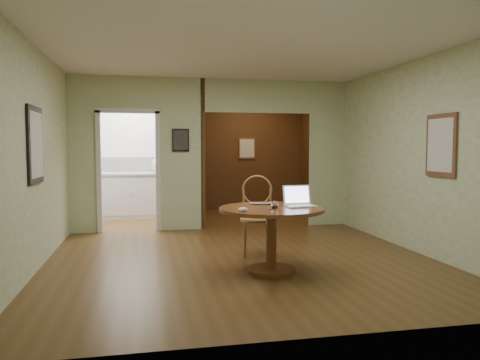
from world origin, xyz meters
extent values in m
plane|color=#4D3416|center=(0.00, 0.00, 0.00)|extent=(5.00, 5.00, 0.00)
plane|color=silver|center=(0.00, 0.00, 2.70)|extent=(5.00, 5.00, 0.00)
plane|color=beige|center=(0.00, -2.50, 1.35)|extent=(5.00, 0.00, 5.00)
plane|color=beige|center=(-2.50, 0.00, 1.35)|extent=(0.00, 5.00, 5.00)
plane|color=beige|center=(2.50, 0.00, 1.35)|extent=(0.00, 5.00, 5.00)
cube|color=beige|center=(-2.25, 2.50, 1.35)|extent=(0.50, 2.70, 0.04)
cube|color=beige|center=(-0.60, 2.50, 1.35)|extent=(0.80, 2.70, 0.04)
cube|color=beige|center=(2.15, 2.50, 1.35)|extent=(0.70, 2.70, 0.04)
plane|color=white|center=(-1.35, 4.50, 1.35)|extent=(2.70, 0.00, 2.70)
plane|color=#3F2512|center=(1.15, 5.00, 1.35)|extent=(2.70, 0.00, 2.70)
cube|color=#3F2512|center=(-0.20, 3.75, 1.35)|extent=(0.08, 2.50, 2.70)
cube|color=black|center=(-2.48, 0.00, 1.50)|extent=(0.03, 0.70, 0.90)
cube|color=brown|center=(2.48, -0.50, 1.50)|extent=(0.03, 0.60, 0.80)
cube|color=black|center=(-0.60, 2.48, 1.60)|extent=(0.30, 0.03, 0.40)
cube|color=white|center=(1.15, 4.98, 1.45)|extent=(0.40, 0.03, 0.50)
cube|color=white|center=(-1.35, 4.49, 1.10)|extent=(2.00, 0.02, 0.32)
cylinder|color=brown|center=(0.22, -0.59, 0.03)|extent=(0.58, 0.58, 0.05)
cylinder|color=brown|center=(0.22, -0.59, 0.38)|extent=(0.12, 0.12, 0.67)
cylinder|color=brown|center=(0.22, -0.59, 0.75)|extent=(1.23, 1.23, 0.04)
cylinder|color=brown|center=(0.26, 0.29, 0.49)|extent=(0.56, 0.56, 0.03)
cylinder|color=brown|center=(0.06, 0.17, 0.25)|extent=(0.03, 0.03, 0.49)
cylinder|color=brown|center=(0.38, 0.09, 0.25)|extent=(0.03, 0.03, 0.49)
cylinder|color=brown|center=(0.14, 0.49, 0.25)|extent=(0.03, 0.03, 0.49)
cylinder|color=brown|center=(0.46, 0.41, 0.25)|extent=(0.03, 0.03, 0.49)
cylinder|color=brown|center=(0.12, 0.49, 0.70)|extent=(0.03, 0.03, 0.39)
cylinder|color=brown|center=(0.48, 0.40, 0.70)|extent=(0.03, 0.03, 0.39)
torus|color=brown|center=(0.30, 0.46, 0.88)|extent=(0.42, 0.13, 0.42)
cube|color=white|center=(0.57, -0.59, 0.78)|extent=(0.37, 0.27, 0.02)
cube|color=silver|center=(0.57, -0.63, 0.79)|extent=(0.31, 0.15, 0.00)
cube|color=white|center=(0.57, -0.45, 0.90)|extent=(0.35, 0.09, 0.23)
cube|color=#96A3BF|center=(0.57, -0.46, 0.90)|extent=(0.31, 0.07, 0.19)
imported|color=#ACADB1|center=(0.18, -0.33, 0.78)|extent=(0.35, 0.26, 0.02)
ellipsoid|color=white|center=(-0.19, -0.88, 0.80)|extent=(0.13, 0.09, 0.05)
cylinder|color=#0D105B|center=(0.19, -0.74, 0.77)|extent=(0.11, 0.11, 0.01)
cube|color=silver|center=(-1.35, 4.20, 0.45)|extent=(2.00, 0.55, 0.90)
cube|color=silver|center=(-1.35, 4.20, 0.92)|extent=(2.06, 0.60, 0.04)
sphere|color=#B20C0C|center=(-1.50, 3.91, 0.50)|extent=(0.03, 0.03, 0.03)
sphere|color=#B20C0C|center=(-0.50, 3.91, 0.50)|extent=(0.03, 0.03, 0.03)
ellipsoid|color=tan|center=(-0.93, 4.20, 1.10)|extent=(0.35, 0.31, 0.32)
camera|label=1|loc=(-1.23, -5.83, 1.47)|focal=35.00mm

